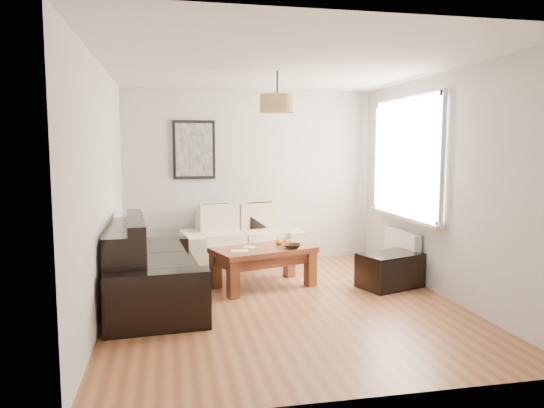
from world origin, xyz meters
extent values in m
plane|color=brown|center=(0.00, 0.00, 0.00)|extent=(4.50, 4.50, 0.00)
cube|color=white|center=(1.82, 0.80, 0.38)|extent=(0.10, 0.90, 0.52)
cylinder|color=tan|center=(0.00, 0.30, 2.23)|extent=(0.40, 0.40, 0.20)
cube|color=black|center=(1.45, 0.35, 0.21)|extent=(0.86, 0.70, 0.43)
cube|color=black|center=(-0.56, 1.98, 0.72)|extent=(0.40, 0.19, 0.38)
cube|color=black|center=(0.10, 1.98, 0.72)|extent=(0.41, 0.23, 0.39)
imported|color=black|center=(0.25, 0.55, 0.53)|extent=(0.26, 0.26, 0.05)
sphere|color=#FF5B15|center=(0.21, 0.75, 0.54)|extent=(0.09, 0.09, 0.07)
sphere|color=orange|center=(0.27, 0.75, 0.54)|extent=(0.09, 0.09, 0.07)
sphere|color=orange|center=(0.13, 0.78, 0.54)|extent=(0.10, 0.10, 0.09)
cube|color=white|center=(-0.41, 0.52, 0.50)|extent=(0.21, 0.15, 0.01)
camera|label=1|loc=(-1.22, -5.41, 1.74)|focal=33.49mm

